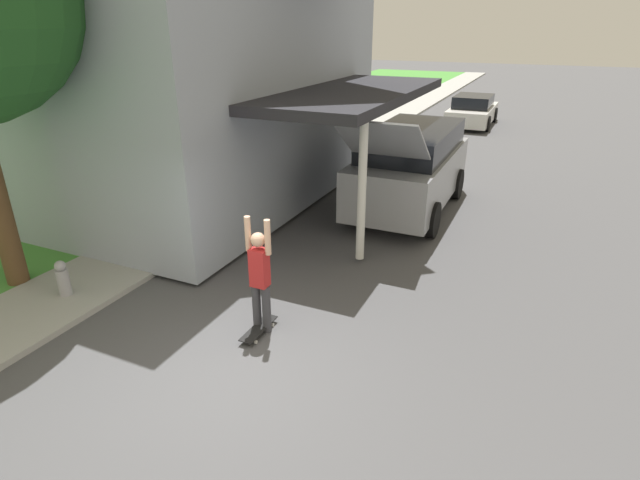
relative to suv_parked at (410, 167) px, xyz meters
name	(u,v)px	position (x,y,z in m)	size (l,w,h in m)	color
ground_plane	(220,373)	(-0.57, -7.24, -1.10)	(120.00, 120.00, 0.00)	#49494C
lawn	(113,180)	(-8.57, -1.24, -1.06)	(10.00, 80.00, 0.08)	#478E38
sidewalk	(239,200)	(-4.17, -1.24, -1.05)	(1.80, 80.00, 0.10)	#9E9E99
house	(115,15)	(-7.69, -1.06, 3.39)	(13.71, 9.68, 8.53)	#99A3B2
suv_parked	(410,167)	(0.00, 0.00, 0.00)	(2.07, 5.32, 2.69)	gray
car_down_street	(472,111)	(-0.40, 12.28, -0.47)	(1.90, 4.13, 1.34)	silver
skateboarder	(260,275)	(-0.57, -6.11, -0.17)	(0.41, 0.21, 1.82)	#38383D
skateboard	(259,329)	(-0.57, -6.22, -1.02)	(0.22, 0.80, 0.10)	black
fire_hydrant	(63,278)	(-4.04, -6.71, -0.70)	(0.20, 0.20, 0.62)	#99999E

